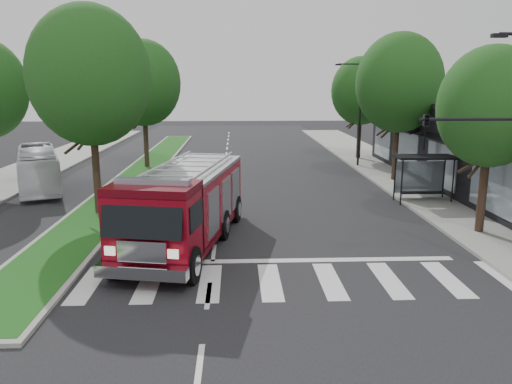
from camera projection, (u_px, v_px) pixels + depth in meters
ground at (214, 253)px, 19.45m from camera, size 140.00×140.00×0.00m
sidewalk_right at (431, 193)px, 29.69m from camera, size 5.00×80.00×0.15m
median at (143, 172)px, 36.77m from camera, size 3.00×50.00×0.15m
storefront_row at (509, 152)px, 29.35m from camera, size 8.00×30.00×5.00m
bus_shelter at (423, 166)px, 27.41m from camera, size 3.20×1.60×2.61m
tree_right_near at (491, 107)px, 20.68m from camera, size 4.40×4.40×8.05m
tree_right_mid at (399, 83)px, 32.19m from camera, size 5.60×5.60×9.72m
tree_right_far at (361, 91)px, 42.09m from camera, size 5.00×5.00×8.73m
tree_median_near at (90, 76)px, 23.61m from camera, size 5.80×5.80×10.16m
tree_median_far at (143, 83)px, 37.35m from camera, size 5.60×5.60×9.72m
streetlight_right_far at (358, 110)px, 38.43m from camera, size 2.11×0.20×8.00m
fire_engine at (185, 206)px, 20.04m from camera, size 4.76×10.28×3.43m
city_bus at (38, 168)px, 30.98m from camera, size 5.49×9.44×2.59m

